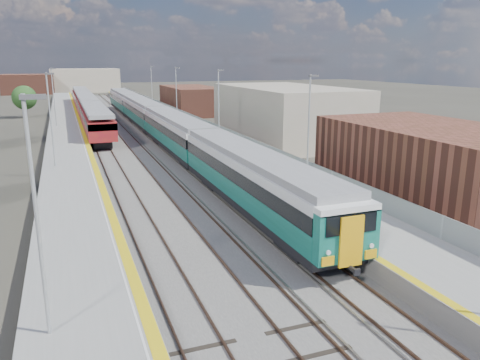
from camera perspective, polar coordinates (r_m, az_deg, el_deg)
ground at (r=57.96m, az=-11.28°, el=4.73°), size 320.00×320.00×0.00m
ballast_bed at (r=60.09m, az=-13.80°, el=4.95°), size 10.50×155.00×0.06m
tracks at (r=61.80m, az=-13.45°, el=5.30°), size 8.96×160.00×0.17m
platform_right at (r=61.34m, az=-6.81°, el=5.93°), size 4.70×155.00×8.52m
platform_left at (r=59.61m, az=-20.34°, el=4.88°), size 4.30×155.00×8.52m
buildings at (r=145.33m, az=-24.90°, el=13.57°), size 72.00×185.50×40.00m
green_train at (r=58.80m, az=-10.09°, el=7.22°), size 3.02×84.03×3.33m
red_train at (r=80.92m, az=-18.15°, el=8.56°), size 3.00×60.79×3.79m
tree_c at (r=87.33m, az=-24.81°, el=9.10°), size 3.99×3.99×5.40m
tree_d at (r=76.48m, az=2.66°, el=9.88°), size 4.08×4.08×5.52m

